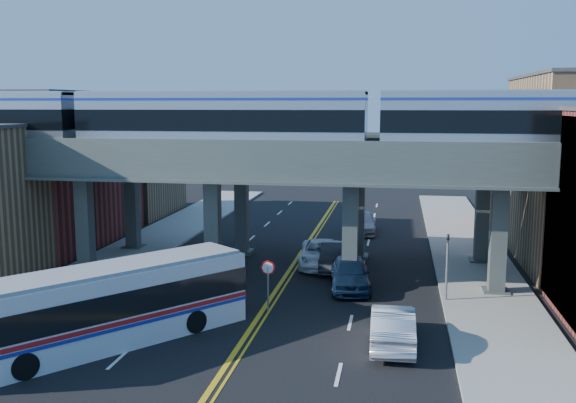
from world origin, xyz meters
name	(u,v)px	position (x,y,z in m)	size (l,w,h in m)	color
ground	(249,332)	(0.00, 0.00, 0.00)	(120.00, 120.00, 0.00)	black
sidewalk_west	(110,265)	(-11.50, 10.00, 0.08)	(5.00, 70.00, 0.16)	gray
sidewalk_east	(482,282)	(11.50, 10.00, 0.08)	(5.00, 70.00, 0.16)	gray
building_west_b	(53,170)	(-18.50, 16.00, 5.50)	(8.00, 14.00, 11.00)	maroon
building_west_c	(127,172)	(-18.50, 29.00, 4.00)	(8.00, 10.00, 8.00)	#916E4B
building_east_c	(542,174)	(18.50, 29.00, 4.50)	(8.00, 10.00, 9.00)	maroon
mural_panel	(569,224)	(14.55, 4.00, 4.75)	(0.10, 9.50, 9.50)	teal
elevated_viaduct_near	(280,173)	(0.00, 8.00, 6.47)	(52.00, 3.60, 7.40)	#404A48
elevated_viaduct_far	(299,162)	(0.00, 15.00, 6.47)	(52.00, 3.60, 7.40)	#404A48
transit_train	(222,120)	(-3.35, 8.00, 9.39)	(50.38, 3.16, 3.69)	black
stop_sign	(268,277)	(0.30, 3.00, 1.76)	(0.76, 0.09, 2.63)	slate
traffic_signal	(447,260)	(9.20, 6.00, 2.30)	(0.15, 0.18, 4.10)	slate
transit_bus	(108,306)	(-5.60, -2.49, 1.69)	(10.21, 11.67, 3.28)	silver
car_lane_a	(350,273)	(4.05, 7.64, 0.90)	(2.14, 5.31, 1.81)	#0F1F38
car_lane_b	(335,257)	(2.80, 11.78, 0.82)	(1.75, 5.00, 1.65)	#303033
car_lane_c	(321,254)	(1.82, 12.50, 0.80)	(2.66, 5.77, 1.60)	white
car_lane_d	(362,223)	(3.79, 23.85, 0.79)	(2.22, 5.45, 1.58)	#AAAAAE
car_parked_curb	(393,326)	(6.50, -0.56, 0.87)	(1.84, 5.27, 1.74)	#B9B8BE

